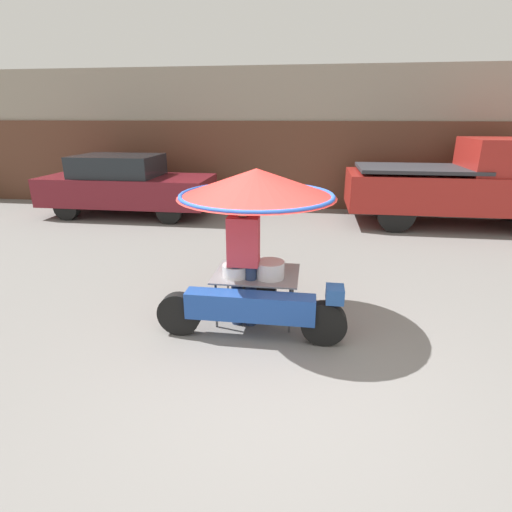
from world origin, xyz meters
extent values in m
plane|color=slate|center=(0.00, 0.00, 0.00)|extent=(36.00, 36.00, 0.00)
cube|color=gray|center=(0.00, 8.98, 1.90)|extent=(28.00, 2.00, 3.80)
cube|color=#563323|center=(0.00, 7.95, 1.20)|extent=(23.80, 0.06, 2.40)
cylinder|color=black|center=(0.46, 0.61, 0.27)|extent=(0.53, 0.14, 0.53)
cylinder|color=black|center=(-1.27, 0.61, 0.27)|extent=(0.53, 0.14, 0.53)
cube|color=#1E479E|center=(-0.40, 0.61, 0.43)|extent=(1.53, 0.24, 0.32)
cube|color=#234C93|center=(0.57, 0.61, 0.65)|extent=(0.20, 0.24, 0.18)
cylinder|color=black|center=(-0.40, 1.43, 0.24)|extent=(0.48, 0.14, 0.48)
cylinder|color=#515156|center=(0.06, 0.82, 0.30)|extent=(0.03, 0.03, 0.60)
cylinder|color=#515156|center=(0.06, 1.53, 0.30)|extent=(0.03, 0.03, 0.60)
cylinder|color=#515156|center=(-0.86, 0.82, 0.30)|extent=(0.03, 0.03, 0.60)
cylinder|color=#515156|center=(-0.86, 1.53, 0.30)|extent=(0.03, 0.03, 0.60)
cube|color=gray|center=(-0.40, 1.18, 0.61)|extent=(1.08, 0.83, 0.02)
cylinder|color=#B2B2B7|center=(-0.40, 1.18, 1.12)|extent=(0.03, 0.03, 0.99)
cone|color=red|center=(-0.40, 1.18, 1.79)|extent=(1.93, 1.93, 0.34)
torus|color=blue|center=(-0.40, 1.18, 1.64)|extent=(1.88, 1.88, 0.05)
cylinder|color=silver|center=(-0.65, 1.03, 0.70)|extent=(0.34, 0.34, 0.16)
cylinder|color=silver|center=(-0.21, 1.05, 0.73)|extent=(0.36, 0.36, 0.21)
cylinder|color=#B7B7BC|center=(-0.46, 1.34, 0.67)|extent=(0.24, 0.24, 0.08)
cylinder|color=navy|center=(-0.62, 0.96, 0.40)|extent=(0.14, 0.14, 0.81)
cylinder|color=navy|center=(-0.44, 0.96, 0.40)|extent=(0.14, 0.14, 0.81)
cube|color=#C13847|center=(-0.53, 0.96, 1.11)|extent=(0.38, 0.22, 0.61)
sphere|color=#A87A5B|center=(-0.53, 0.96, 1.52)|extent=(0.22, 0.22, 0.22)
cylinder|color=black|center=(-3.21, 5.68, 0.32)|extent=(0.64, 0.20, 0.64)
cylinder|color=black|center=(-3.21, 7.17, 0.32)|extent=(0.64, 0.20, 0.64)
cylinder|color=black|center=(-5.94, 5.68, 0.32)|extent=(0.64, 0.20, 0.64)
cylinder|color=black|center=(-5.94, 7.17, 0.32)|extent=(0.64, 0.20, 0.64)
cube|color=maroon|center=(-4.58, 6.43, 0.68)|extent=(4.41, 1.75, 0.72)
cube|color=#1E2328|center=(-4.80, 6.43, 1.30)|extent=(2.12, 1.54, 0.54)
cylinder|color=black|center=(2.19, 5.71, 0.42)|extent=(0.84, 0.24, 0.84)
cylinder|color=black|center=(2.19, 7.24, 0.42)|extent=(0.84, 0.24, 0.84)
cube|color=#A3231E|center=(3.79, 6.47, 0.84)|extent=(5.34, 1.80, 0.84)
cube|color=#A3231E|center=(4.64, 6.47, 1.66)|extent=(1.81, 1.65, 0.80)
cube|color=#2D2D33|center=(2.72, 6.47, 1.36)|extent=(2.77, 1.73, 0.08)
camera|label=1|loc=(0.26, -3.56, 2.55)|focal=28.00mm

